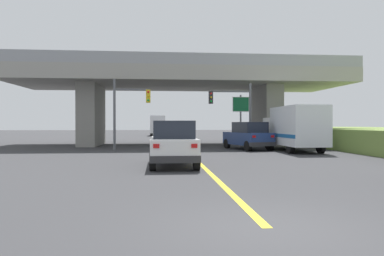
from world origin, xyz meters
The scene contains 11 objects.
ground centered at (0.00, 26.23, 0.00)m, with size 160.00×160.00×0.00m, color #353538.
overpass_bridge centered at (0.00, 26.23, 5.21)m, with size 28.76×9.87×7.37m.
lane_divider_stripe centered at (0.00, 11.80, 0.00)m, with size 0.20×23.61×0.01m, color yellow.
suv_lead centered at (-1.31, 9.82, 1.01)m, with size 2.02×4.56×2.02m.
suv_crossing centered at (4.60, 19.70, 1.01)m, with size 3.06×4.74×2.02m.
box_truck centered at (7.40, 17.94, 1.61)m, with size 2.33×7.06×3.06m.
sedan_oncoming centered at (-1.19, 31.20, 1.01)m, with size 1.95×4.75×2.02m.
traffic_signal_nearside centered at (3.98, 21.30, 3.23)m, with size 3.35×0.36×5.05m.
traffic_signal_farside centered at (-4.25, 20.41, 3.22)m, with size 2.70×0.36×5.16m.
highway_sign centered at (4.78, 22.93, 3.07)m, with size 1.38×0.17×4.27m.
semi_truck_distant centered at (-2.09, 52.23, 1.65)m, with size 2.33×6.74×3.17m.
Camera 1 is at (-1.95, -6.34, 1.88)m, focal length 33.88 mm.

